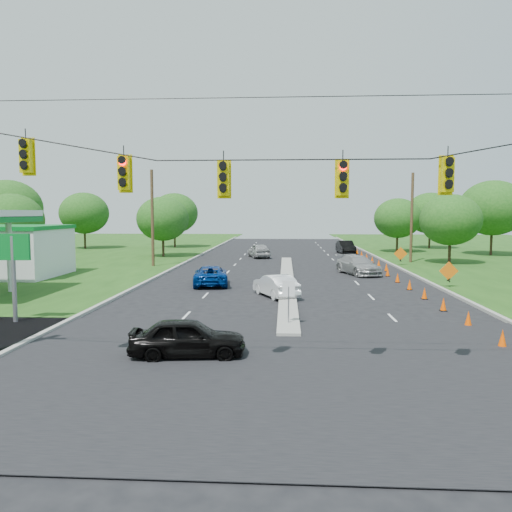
{
  "coord_description": "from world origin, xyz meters",
  "views": [
    {
      "loc": [
        -0.18,
        -15.84,
        5.06
      ],
      "look_at": [
        -1.67,
        9.91,
        2.8
      ],
      "focal_mm": 35.0,
      "sensor_mm": 36.0,
      "label": 1
    }
  ],
  "objects": [
    {
      "name": "white_sedan",
      "position": [
        -0.71,
        13.86,
        0.68
      ],
      "size": [
        3.01,
        4.32,
        1.35
      ],
      "primitive_type": "imported",
      "rotation": [
        0.0,
        0.0,
        3.57
      ],
      "color": "white",
      "rests_on": "ground"
    },
    {
      "name": "median_sign",
      "position": [
        0.0,
        6.0,
        1.46
      ],
      "size": [
        0.55,
        0.06,
        2.05
      ],
      "color": "gray",
      "rests_on": "ground"
    },
    {
      "name": "curb_right",
      "position": [
        10.1,
        30.0,
        0.0
      ],
      "size": [
        0.25,
        110.0,
        0.16
      ],
      "primitive_type": "cube",
      "color": "gray",
      "rests_on": "ground"
    },
    {
      "name": "cross_street",
      "position": [
        0.0,
        0.0,
        0.0
      ],
      "size": [
        160.0,
        14.0,
        0.02
      ],
      "primitive_type": "cube",
      "color": "black",
      "rests_on": "ground"
    },
    {
      "name": "cone_7",
      "position": [
        8.59,
        27.5,
        0.35
      ],
      "size": [
        0.32,
        0.32,
        0.7
      ],
      "primitive_type": "cone",
      "color": "#FE4E00",
      "rests_on": "ground"
    },
    {
      "name": "cone_4",
      "position": [
        7.99,
        17.0,
        0.35
      ],
      "size": [
        0.32,
        0.32,
        0.7
      ],
      "primitive_type": "cone",
      "color": "#FE4E00",
      "rests_on": "ground"
    },
    {
      "name": "cone_9",
      "position": [
        8.59,
        34.5,
        0.35
      ],
      "size": [
        0.32,
        0.32,
        0.7
      ],
      "primitive_type": "cone",
      "color": "#FE4E00",
      "rests_on": "ground"
    },
    {
      "name": "tree_6",
      "position": [
        -16.0,
        55.0,
        4.96
      ],
      "size": [
        6.72,
        6.72,
        7.84
      ],
      "color": "black",
      "rests_on": "ground"
    },
    {
      "name": "work_sign_2",
      "position": [
        10.8,
        32.0,
        1.09
      ],
      "size": [
        1.27,
        0.58,
        1.37
      ],
      "color": "black",
      "rests_on": "ground"
    },
    {
      "name": "cone_5",
      "position": [
        7.99,
        20.5,
        0.35
      ],
      "size": [
        0.32,
        0.32,
        0.7
      ],
      "primitive_type": "cone",
      "color": "#FE4E00",
      "rests_on": "ground"
    },
    {
      "name": "tree_4",
      "position": [
        -28.0,
        52.0,
        4.96
      ],
      "size": [
        6.72,
        6.72,
        7.84
      ],
      "color": "black",
      "rests_on": "ground"
    },
    {
      "name": "cone_6",
      "position": [
        7.99,
        24.0,
        0.35
      ],
      "size": [
        0.32,
        0.32,
        0.7
      ],
      "primitive_type": "cone",
      "color": "#FE4E00",
      "rests_on": "ground"
    },
    {
      "name": "utility_pole_far_right",
      "position": [
        12.5,
        35.0,
        4.5
      ],
      "size": [
        0.28,
        0.28,
        9.0
      ],
      "primitive_type": "cylinder",
      "color": "#422D1C",
      "rests_on": "ground"
    },
    {
      "name": "cone_11",
      "position": [
        8.59,
        41.5,
        0.35
      ],
      "size": [
        0.32,
        0.32,
        0.7
      ],
      "primitive_type": "cone",
      "color": "#FE4E00",
      "rests_on": "ground"
    },
    {
      "name": "black_sedan",
      "position": [
        -3.56,
        1.11,
        0.69
      ],
      "size": [
        4.2,
        2.05,
        1.38
      ],
      "primitive_type": "imported",
      "rotation": [
        0.0,
        0.0,
        1.68
      ],
      "color": "black",
      "rests_on": "ground"
    },
    {
      "name": "cone_3",
      "position": [
        7.99,
        13.5,
        0.35
      ],
      "size": [
        0.32,
        0.32,
        0.7
      ],
      "primitive_type": "cone",
      "color": "#FE4E00",
      "rests_on": "ground"
    },
    {
      "name": "signal_span",
      "position": [
        -0.05,
        -1.0,
        4.97
      ],
      "size": [
        25.6,
        0.32,
        9.0
      ],
      "color": "#422D1C",
      "rests_on": "ground"
    },
    {
      "name": "median",
      "position": [
        0.0,
        21.0,
        0.0
      ],
      "size": [
        1.0,
        34.0,
        0.18
      ],
      "primitive_type": "cube",
      "color": "gray",
      "rests_on": "ground"
    },
    {
      "name": "cone_10",
      "position": [
        8.59,
        38.0,
        0.35
      ],
      "size": [
        0.32,
        0.32,
        0.7
      ],
      "primitive_type": "cone",
      "color": "#FE4E00",
      "rests_on": "ground"
    },
    {
      "name": "tree_3",
      "position": [
        -32.0,
        40.0,
        5.58
      ],
      "size": [
        7.56,
        7.56,
        8.82
      ],
      "color": "black",
      "rests_on": "ground"
    },
    {
      "name": "dark_car_receding",
      "position": [
        7.3,
        45.89,
        0.8
      ],
      "size": [
        2.06,
        4.96,
        1.6
      ],
      "primitive_type": "imported",
      "rotation": [
        0.0,
        0.0,
        0.08
      ],
      "color": "black",
      "rests_on": "ground"
    },
    {
      "name": "utility_pole_far_left",
      "position": [
        -12.5,
        30.0,
        4.5
      ],
      "size": [
        0.28,
        0.28,
        9.0
      ],
      "primitive_type": "cylinder",
      "color": "#422D1C",
      "rests_on": "ground"
    },
    {
      "name": "ground",
      "position": [
        0.0,
        0.0,
        0.0
      ],
      "size": [
        160.0,
        160.0,
        0.0
      ],
      "primitive_type": "plane",
      "color": "black",
      "rests_on": "ground"
    },
    {
      "name": "tree_2",
      "position": [
        -26.0,
        30.0,
        4.34
      ],
      "size": [
        5.88,
        5.88,
        6.86
      ],
      "color": "black",
      "rests_on": "ground"
    },
    {
      "name": "cone_0",
      "position": [
        7.99,
        3.0,
        0.35
      ],
      "size": [
        0.32,
        0.32,
        0.7
      ],
      "primitive_type": "cone",
      "color": "#FE4E00",
      "rests_on": "ground"
    },
    {
      "name": "tree_12",
      "position": [
        14.0,
        48.0,
        4.34
      ],
      "size": [
        5.88,
        5.88,
        6.86
      ],
      "color": "black",
      "rests_on": "ground"
    },
    {
      "name": "silver_car_oncoming",
      "position": [
        -3.08,
        39.97,
        0.8
      ],
      "size": [
        3.07,
        5.01,
        1.59
      ],
      "primitive_type": "imported",
      "rotation": [
        0.0,
        0.0,
        3.41
      ],
      "color": "#949494",
      "rests_on": "ground"
    },
    {
      "name": "silver_car_far",
      "position": [
        5.82,
        25.13,
        0.76
      ],
      "size": [
        3.7,
        5.67,
        1.53
      ],
      "primitive_type": "imported",
      "rotation": [
        0.0,
        0.0,
        0.32
      ],
      "color": "gray",
      "rests_on": "ground"
    },
    {
      "name": "cone_2",
      "position": [
        7.99,
        10.0,
        0.35
      ],
      "size": [
        0.32,
        0.32,
        0.7
      ],
      "primitive_type": "cone",
      "color": "#FE4E00",
      "rests_on": "ground"
    },
    {
      "name": "tree_11",
      "position": [
        20.0,
        55.0,
        4.96
      ],
      "size": [
        6.72,
        6.72,
        7.84
      ],
      "color": "black",
      "rests_on": "ground"
    },
    {
      "name": "curb_left",
      "position": [
        -10.1,
        30.0,
        0.0
      ],
      "size": [
        0.25,
        110.0,
        0.16
      ],
      "primitive_type": "cube",
      "color": "gray",
      "rests_on": "ground"
    },
    {
      "name": "cone_1",
      "position": [
        7.99,
        6.5,
        0.35
      ],
      "size": [
        0.32,
        0.32,
        0.7
      ],
      "primitive_type": "cone",
      "color": "#FE4E00",
      "rests_on": "ground"
    },
    {
      "name": "work_sign_1",
      "position": [
        10.8,
        18.0,
        1.09
      ],
      "size": [
        1.27,
        0.58,
        1.37
      ],
      "color": "black",
      "rests_on": "ground"
    },
    {
      "name": "tree_9",
      "position": [
        16.0,
        34.0,
        4.34
      ],
      "size": [
        5.88,
        5.88,
        6.86
      ],
      "color": "black",
      "rests_on": "ground"
    },
    {
      "name": "cone_8",
      "position": [
        8.59,
        31.0,
        0.35
      ],
      "size": [
        0.32,
        0.32,
        0.7
      ],
      "primitive_type": "cone",
      "color": "#FE4E00",
      "rests_on": "ground"
    },
    {
      "name": "tree_5",
      "position": [
        -14.0,
        40.0,
        4.34
      ],
      "size": [
        5.88,
        5.88,
        6.86
      ],
      "color": "black",
      "rests_on": "ground"
    },
    {
      "name": "blue_pickup",
      "position": [
        -5.33,
        18.4,
        0.69
      ],
      "size": [
        2.93,
        5.21,
        1.37
      ],
      "primitive_type": "imported",
      "rotation": [
        0.0,
        0.0,
        3.28
      ],
      "color": "navy",
      "rests_on": "ground"
    },
    {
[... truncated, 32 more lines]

